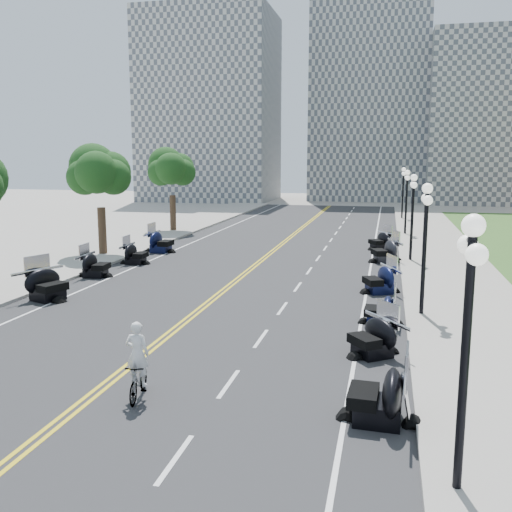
# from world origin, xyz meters

# --- Properties ---
(ground) EXTENTS (160.00, 160.00, 0.00)m
(ground) POSITION_xyz_m (0.00, 0.00, 0.00)
(ground) COLOR gray
(road) EXTENTS (16.00, 90.00, 0.01)m
(road) POSITION_xyz_m (0.00, 10.00, 0.00)
(road) COLOR #333335
(road) RESTS_ON ground
(centerline_yellow_a) EXTENTS (0.12, 90.00, 0.00)m
(centerline_yellow_a) POSITION_xyz_m (-0.12, 10.00, 0.01)
(centerline_yellow_a) COLOR yellow
(centerline_yellow_a) RESTS_ON road
(centerline_yellow_b) EXTENTS (0.12, 90.00, 0.00)m
(centerline_yellow_b) POSITION_xyz_m (0.12, 10.00, 0.01)
(centerline_yellow_b) COLOR yellow
(centerline_yellow_b) RESTS_ON road
(edge_line_north) EXTENTS (0.12, 90.00, 0.00)m
(edge_line_north) POSITION_xyz_m (6.40, 10.00, 0.01)
(edge_line_north) COLOR white
(edge_line_north) RESTS_ON road
(edge_line_south) EXTENTS (0.12, 90.00, 0.00)m
(edge_line_south) POSITION_xyz_m (-6.40, 10.00, 0.01)
(edge_line_south) COLOR white
(edge_line_south) RESTS_ON road
(lane_dash_4) EXTENTS (0.12, 2.00, 0.00)m
(lane_dash_4) POSITION_xyz_m (3.20, -8.00, 0.01)
(lane_dash_4) COLOR white
(lane_dash_4) RESTS_ON road
(lane_dash_5) EXTENTS (0.12, 2.00, 0.00)m
(lane_dash_5) POSITION_xyz_m (3.20, -4.00, 0.01)
(lane_dash_5) COLOR white
(lane_dash_5) RESTS_ON road
(lane_dash_6) EXTENTS (0.12, 2.00, 0.00)m
(lane_dash_6) POSITION_xyz_m (3.20, 0.00, 0.01)
(lane_dash_6) COLOR white
(lane_dash_6) RESTS_ON road
(lane_dash_7) EXTENTS (0.12, 2.00, 0.00)m
(lane_dash_7) POSITION_xyz_m (3.20, 4.00, 0.01)
(lane_dash_7) COLOR white
(lane_dash_7) RESTS_ON road
(lane_dash_8) EXTENTS (0.12, 2.00, 0.00)m
(lane_dash_8) POSITION_xyz_m (3.20, 8.00, 0.01)
(lane_dash_8) COLOR white
(lane_dash_8) RESTS_ON road
(lane_dash_9) EXTENTS (0.12, 2.00, 0.00)m
(lane_dash_9) POSITION_xyz_m (3.20, 12.00, 0.01)
(lane_dash_9) COLOR white
(lane_dash_9) RESTS_ON road
(lane_dash_10) EXTENTS (0.12, 2.00, 0.00)m
(lane_dash_10) POSITION_xyz_m (3.20, 16.00, 0.01)
(lane_dash_10) COLOR white
(lane_dash_10) RESTS_ON road
(lane_dash_11) EXTENTS (0.12, 2.00, 0.00)m
(lane_dash_11) POSITION_xyz_m (3.20, 20.00, 0.01)
(lane_dash_11) COLOR white
(lane_dash_11) RESTS_ON road
(lane_dash_12) EXTENTS (0.12, 2.00, 0.00)m
(lane_dash_12) POSITION_xyz_m (3.20, 24.00, 0.01)
(lane_dash_12) COLOR white
(lane_dash_12) RESTS_ON road
(lane_dash_13) EXTENTS (0.12, 2.00, 0.00)m
(lane_dash_13) POSITION_xyz_m (3.20, 28.00, 0.01)
(lane_dash_13) COLOR white
(lane_dash_13) RESTS_ON road
(lane_dash_14) EXTENTS (0.12, 2.00, 0.00)m
(lane_dash_14) POSITION_xyz_m (3.20, 32.00, 0.01)
(lane_dash_14) COLOR white
(lane_dash_14) RESTS_ON road
(lane_dash_15) EXTENTS (0.12, 2.00, 0.00)m
(lane_dash_15) POSITION_xyz_m (3.20, 36.00, 0.01)
(lane_dash_15) COLOR white
(lane_dash_15) RESTS_ON road
(lane_dash_16) EXTENTS (0.12, 2.00, 0.00)m
(lane_dash_16) POSITION_xyz_m (3.20, 40.00, 0.01)
(lane_dash_16) COLOR white
(lane_dash_16) RESTS_ON road
(lane_dash_17) EXTENTS (0.12, 2.00, 0.00)m
(lane_dash_17) POSITION_xyz_m (3.20, 44.00, 0.01)
(lane_dash_17) COLOR white
(lane_dash_17) RESTS_ON road
(lane_dash_18) EXTENTS (0.12, 2.00, 0.00)m
(lane_dash_18) POSITION_xyz_m (3.20, 48.00, 0.01)
(lane_dash_18) COLOR white
(lane_dash_18) RESTS_ON road
(lane_dash_19) EXTENTS (0.12, 2.00, 0.00)m
(lane_dash_19) POSITION_xyz_m (3.20, 52.00, 0.01)
(lane_dash_19) COLOR white
(lane_dash_19) RESTS_ON road
(sidewalk_north) EXTENTS (5.00, 90.00, 0.15)m
(sidewalk_north) POSITION_xyz_m (10.50, 10.00, 0.07)
(sidewalk_north) COLOR #9E9991
(sidewalk_north) RESTS_ON ground
(sidewalk_south) EXTENTS (5.00, 90.00, 0.15)m
(sidewalk_south) POSITION_xyz_m (-10.50, 10.00, 0.07)
(sidewalk_south) COLOR #9E9991
(sidewalk_south) RESTS_ON ground
(distant_block_a) EXTENTS (18.00, 14.00, 26.00)m
(distant_block_a) POSITION_xyz_m (-18.00, 62.00, 13.00)
(distant_block_a) COLOR gray
(distant_block_a) RESTS_ON ground
(distant_block_b) EXTENTS (16.00, 12.00, 30.00)m
(distant_block_b) POSITION_xyz_m (4.00, 68.00, 15.00)
(distant_block_b) COLOR gray
(distant_block_b) RESTS_ON ground
(distant_block_c) EXTENTS (20.00, 14.00, 22.00)m
(distant_block_c) POSITION_xyz_m (22.00, 65.00, 11.00)
(distant_block_c) COLOR gray
(distant_block_c) RESTS_ON ground
(street_lamp_1) EXTENTS (0.50, 1.20, 4.90)m
(street_lamp_1) POSITION_xyz_m (8.60, -8.00, 2.60)
(street_lamp_1) COLOR black
(street_lamp_1) RESTS_ON sidewalk_north
(street_lamp_2) EXTENTS (0.50, 1.20, 4.90)m
(street_lamp_2) POSITION_xyz_m (8.60, 4.00, 2.60)
(street_lamp_2) COLOR black
(street_lamp_2) RESTS_ON sidewalk_north
(street_lamp_3) EXTENTS (0.50, 1.20, 4.90)m
(street_lamp_3) POSITION_xyz_m (8.60, 16.00, 2.60)
(street_lamp_3) COLOR black
(street_lamp_3) RESTS_ON sidewalk_north
(street_lamp_4) EXTENTS (0.50, 1.20, 4.90)m
(street_lamp_4) POSITION_xyz_m (8.60, 28.00, 2.60)
(street_lamp_4) COLOR black
(street_lamp_4) RESTS_ON sidewalk_north
(street_lamp_5) EXTENTS (0.50, 1.20, 4.90)m
(street_lamp_5) POSITION_xyz_m (8.60, 40.00, 2.60)
(street_lamp_5) COLOR black
(street_lamp_5) RESTS_ON sidewalk_north
(tree_3) EXTENTS (4.80, 4.80, 9.20)m
(tree_3) POSITION_xyz_m (-10.00, 14.00, 4.75)
(tree_3) COLOR #235619
(tree_3) RESTS_ON sidewalk_south
(tree_4) EXTENTS (4.80, 4.80, 9.20)m
(tree_4) POSITION_xyz_m (-10.00, 26.00, 4.75)
(tree_4) COLOR #235619
(tree_4) RESTS_ON sidewalk_south
(motorcycle_n_4) EXTENTS (2.20, 2.20, 1.47)m
(motorcycle_n_4) POSITION_xyz_m (7.15, -5.37, 0.74)
(motorcycle_n_4) COLOR black
(motorcycle_n_4) RESTS_ON road
(motorcycle_n_5) EXTENTS (2.67, 2.67, 1.33)m
(motorcycle_n_5) POSITION_xyz_m (6.90, -0.88, 0.67)
(motorcycle_n_5) COLOR black
(motorcycle_n_5) RESTS_ON road
(motorcycle_n_6) EXTENTS (1.84, 1.84, 1.24)m
(motorcycle_n_6) POSITION_xyz_m (7.07, 2.63, 0.62)
(motorcycle_n_6) COLOR black
(motorcycle_n_6) RESTS_ON road
(motorcycle_n_7) EXTENTS (2.62, 2.62, 1.39)m
(motorcycle_n_7) POSITION_xyz_m (6.96, 7.64, 0.70)
(motorcycle_n_7) COLOR black
(motorcycle_n_7) RESTS_ON road
(motorcycle_n_9) EXTENTS (2.75, 2.75, 1.52)m
(motorcycle_n_9) POSITION_xyz_m (7.15, 15.49, 0.76)
(motorcycle_n_9) COLOR black
(motorcycle_n_9) RESTS_ON road
(motorcycle_n_10) EXTENTS (2.62, 2.62, 1.33)m
(motorcycle_n_10) POSITION_xyz_m (6.79, 20.20, 0.67)
(motorcycle_n_10) COLOR black
(motorcycle_n_10) RESTS_ON road
(motorcycle_s_6) EXTENTS (2.84, 2.84, 1.54)m
(motorcycle_s_6) POSITION_xyz_m (-6.83, 3.10, 0.77)
(motorcycle_s_6) COLOR black
(motorcycle_s_6) RESTS_ON road
(motorcycle_s_7) EXTENTS (2.10, 2.10, 1.38)m
(motorcycle_s_7) POSITION_xyz_m (-7.24, 7.98, 0.69)
(motorcycle_s_7) COLOR black
(motorcycle_s_7) RESTS_ON road
(motorcycle_s_8) EXTENTS (1.95, 1.95, 1.32)m
(motorcycle_s_8) POSITION_xyz_m (-6.78, 11.77, 0.66)
(motorcycle_s_8) COLOR black
(motorcycle_s_8) RESTS_ON road
(motorcycle_s_9) EXTENTS (2.25, 2.25, 1.53)m
(motorcycle_s_9) POSITION_xyz_m (-6.95, 15.94, 0.77)
(motorcycle_s_9) COLOR black
(motorcycle_s_9) RESTS_ON road
(bicycle) EXTENTS (0.73, 1.69, 0.98)m
(bicycle) POSITION_xyz_m (1.23, -5.41, 0.49)
(bicycle) COLOR #A51414
(bicycle) RESTS_ON road
(cyclist_rider) EXTENTS (0.61, 0.40, 1.67)m
(cyclist_rider) POSITION_xyz_m (1.23, -5.41, 1.81)
(cyclist_rider) COLOR white
(cyclist_rider) RESTS_ON bicycle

